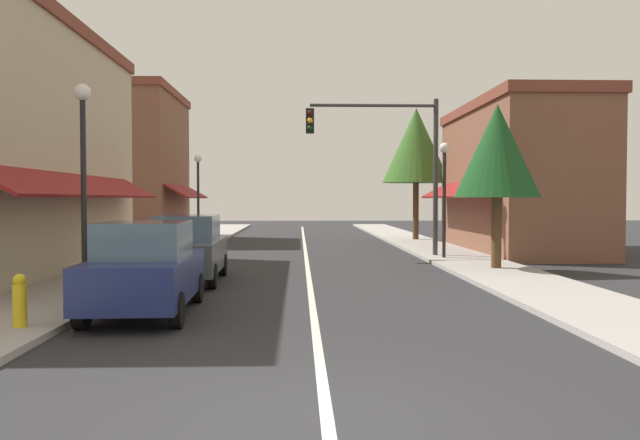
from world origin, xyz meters
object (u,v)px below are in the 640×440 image
Objects in this scene: traffic_signal_mast_arm at (392,150)px; tree_right_far at (416,146)px; parked_car_nearest_left at (146,269)px; street_lamp_left_near at (83,154)px; tree_right_near at (497,152)px; street_lamp_right_mid at (444,180)px; street_lamp_left_far at (198,183)px; parked_car_second_left at (188,249)px; fire_hydrant at (20,301)px.

traffic_signal_mast_arm is 0.86× the size of tree_right_far.
street_lamp_left_near is (-1.77, 1.87, 2.29)m from parked_car_nearest_left.
tree_right_far is (0.08, 13.63, 1.32)m from tree_right_near.
street_lamp_right_mid is 0.97× the size of street_lamp_left_far.
fire_hydrant is at bearing -105.32° from parked_car_second_left.
tree_right_far is at bearing 9.74° from street_lamp_left_far.
street_lamp_right_mid is 3.60m from tree_right_near.
parked_car_nearest_left is 13.21m from street_lamp_right_mid.
fire_hydrant is (-1.60, -6.43, -0.33)m from parked_car_second_left.
traffic_signal_mast_arm is (6.37, 6.50, 3.13)m from parked_car_second_left.
tree_right_near is (8.88, 6.83, 2.74)m from parked_car_nearest_left.
fire_hydrant is at bearing -115.53° from tree_right_far.
street_lamp_left_near is 0.93× the size of tree_right_near.
street_lamp_left_near is at bearing -119.99° from tree_right_far.
fire_hydrant is (-9.70, -11.96, -2.33)m from street_lamp_right_mid.
street_lamp_left_far reaches higher than parked_car_nearest_left.
tree_right_near is (10.65, 4.96, 0.45)m from street_lamp_left_near.
tree_right_near is at bearing -47.43° from street_lamp_left_far.
street_lamp_left_far is 0.63× the size of tree_right_far.
parked_car_second_left is (-0.03, 4.74, 0.00)m from parked_car_nearest_left.
street_lamp_left_near is 0.68× the size of tree_right_far.
tree_right_near reaches higher than street_lamp_left_near.
parked_car_nearest_left is 18.81m from street_lamp_left_far.
parked_car_nearest_left is 0.88× the size of street_lamp_left_near.
fire_hydrant is at bearing -89.15° from street_lamp_left_far.
parked_car_nearest_left is at bearing -128.20° from street_lamp_right_mid.
parked_car_nearest_left is at bearing -46.58° from street_lamp_left_near.
traffic_signal_mast_arm is 9.63m from tree_right_far.
traffic_signal_mast_arm is 12.42m from street_lamp_left_near.
street_lamp_left_far is at bearing -170.26° from tree_right_far.
fire_hydrant is (-10.58, -22.16, -4.39)m from tree_right_far.
tree_right_far is at bearing 74.16° from traffic_signal_mast_arm.
tree_right_far is at bearing 64.65° from parked_car_nearest_left.
tree_right_far is (8.96, 20.46, 4.06)m from parked_car_nearest_left.
parked_car_second_left is at bearing -134.43° from traffic_signal_mast_arm.
fire_hydrant is at bearing -140.93° from tree_right_near.
tree_right_near is 13.69m from tree_right_far.
fire_hydrant is at bearing -129.06° from street_lamp_right_mid.
street_lamp_left_far is 11.22m from tree_right_far.
tree_right_near is (2.54, -4.41, -0.38)m from traffic_signal_mast_arm.
street_lamp_left_far is at bearing 132.57° from tree_right_near.
street_lamp_right_mid is at bearing -29.38° from traffic_signal_mast_arm.
tree_right_near reaches higher than parked_car_nearest_left.
parked_car_nearest_left is at bearing -142.41° from tree_right_near.
street_lamp_right_mid is at bearing -94.94° from tree_right_far.
street_lamp_left_near is 21.54m from tree_right_far.
tree_right_near is (10.80, -11.76, 0.66)m from street_lamp_left_far.
fire_hydrant is (-7.97, -12.93, -3.46)m from traffic_signal_mast_arm.
parked_car_nearest_left is 11.53m from tree_right_near.
tree_right_near is at bearing 39.07° from fire_hydrant.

